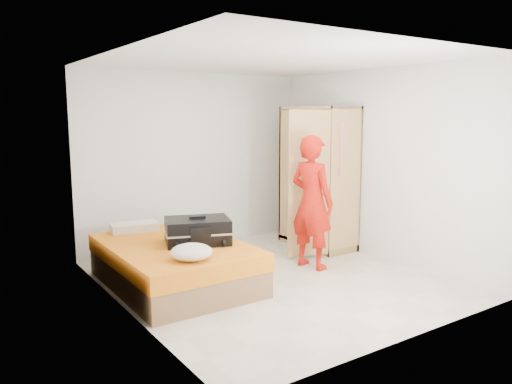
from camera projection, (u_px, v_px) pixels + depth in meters
room at (272, 173)px, 5.87m from camera, size 4.00×4.02×2.60m
bed at (175, 264)px, 5.85m from camera, size 1.42×2.02×0.50m
wardrobe at (317, 181)px, 7.42m from camera, size 1.14×1.20×2.10m
person at (312, 202)px, 6.43m from camera, size 0.54×0.70×1.73m
suitcase at (198, 231)px, 5.80m from camera, size 0.88×0.76×0.32m
round_cushion at (192, 252)px, 5.14m from camera, size 0.44×0.44×0.17m
pillow at (134, 227)px, 6.41m from camera, size 0.62×0.38×0.11m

